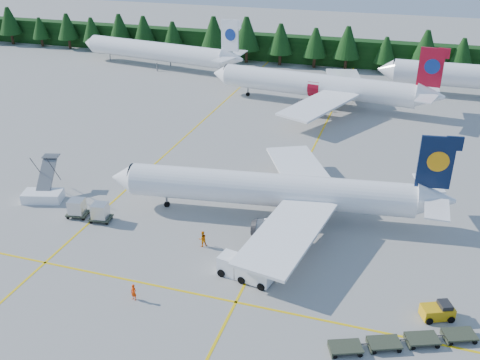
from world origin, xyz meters
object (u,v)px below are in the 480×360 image
(airstairs, at_px, (44,193))
(baggage_tug, at_px, (438,311))
(airliner_navy, at_px, (263,190))
(airliner_red, at_px, (312,85))
(service_truck, at_px, (246,267))

(airstairs, xyz_separation_m, baggage_tug, (45.35, -8.00, -0.20))
(airliner_navy, relative_size, airliner_red, 0.91)
(airliner_red, distance_m, baggage_tug, 58.39)
(airliner_red, xyz_separation_m, airstairs, (-23.99, -46.27, -2.72))
(airstairs, bearing_deg, airliner_navy, -6.53)
(airliner_navy, distance_m, service_truck, 12.30)
(airliner_navy, xyz_separation_m, service_truck, (1.67, -12.02, -2.01))
(airliner_red, bearing_deg, service_truck, -79.84)
(service_truck, bearing_deg, airstairs, 176.07)
(airstairs, height_order, baggage_tug, airstairs)
(airliner_navy, bearing_deg, service_truck, -89.97)
(airliner_navy, distance_m, airliner_red, 41.93)
(airstairs, relative_size, baggage_tug, 2.28)
(airliner_navy, xyz_separation_m, airstairs, (-26.40, -4.41, -2.39))
(airliner_red, bearing_deg, airstairs, -111.57)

